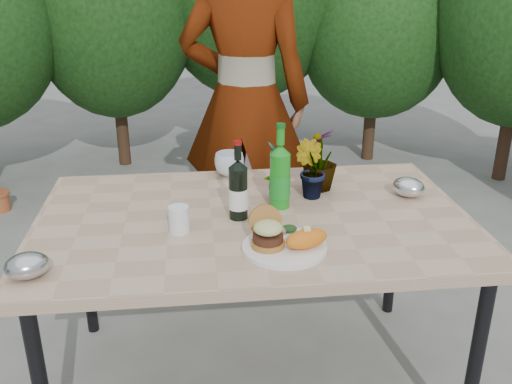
{
  "coord_description": "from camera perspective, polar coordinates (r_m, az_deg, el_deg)",
  "views": [
    {
      "loc": [
        -0.21,
        -1.91,
        1.64
      ],
      "look_at": [
        0.0,
        -0.08,
        0.88
      ],
      "focal_mm": 40.0,
      "sensor_mm": 36.0,
      "label": 1
    }
  ],
  "objects": [
    {
      "name": "wine_bottle",
      "position": [
        2.06,
        -1.79,
        0.16
      ],
      "size": [
        0.07,
        0.07,
        0.3
      ],
      "rotation": [
        0.0,
        0.0,
        -0.34
      ],
      "color": "black",
      "rests_on": "patio_table"
    },
    {
      "name": "person",
      "position": [
        3.0,
        -1.1,
        8.99
      ],
      "size": [
        0.77,
        0.6,
        1.88
      ],
      "primitive_type": "imported",
      "rotation": [
        0.0,
        0.0,
        2.9
      ],
      "color": "#926249",
      "rests_on": "ground"
    },
    {
      "name": "grilled_veg",
      "position": [
        1.96,
        2.94,
        -3.74
      ],
      "size": [
        0.08,
        0.05,
        0.03
      ],
      "color": "olive",
      "rests_on": "dinner_plate"
    },
    {
      "name": "burger_stack",
      "position": [
        1.87,
        1.13,
        -3.95
      ],
      "size": [
        0.11,
        0.16,
        0.11
      ],
      "color": "#B7722D",
      "rests_on": "dinner_plate"
    },
    {
      "name": "ground",
      "position": [
        2.52,
        -0.22,
        -18.08
      ],
      "size": [
        80.0,
        80.0,
        0.0
      ],
      "primitive_type": "plane",
      "color": "slate",
      "rests_on": "ground"
    },
    {
      "name": "sparkling_water",
      "position": [
        2.15,
        2.41,
        1.49
      ],
      "size": [
        0.08,
        0.08,
        0.33
      ],
      "rotation": [
        0.0,
        0.0,
        -0.17
      ],
      "color": "#198B1C",
      "rests_on": "patio_table"
    },
    {
      "name": "plastic_cup",
      "position": [
        2.0,
        -7.7,
        -2.73
      ],
      "size": [
        0.07,
        0.07,
        0.09
      ],
      "primitive_type": "cylinder",
      "color": "silver",
      "rests_on": "patio_table"
    },
    {
      "name": "seedling_right",
      "position": [
        2.34,
        6.44,
        3.27
      ],
      "size": [
        0.2,
        0.2,
        0.25
      ],
      "primitive_type": "imported",
      "rotation": [
        0.0,
        0.0,
        4.07
      ],
      "color": "#316221",
      "rests_on": "patio_table"
    },
    {
      "name": "foil_packet_right",
      "position": [
        2.36,
        15.0,
        0.48
      ],
      "size": [
        0.17,
        0.17,
        0.08
      ],
      "primitive_type": "ellipsoid",
      "rotation": [
        0.0,
        0.0,
        2.33
      ],
      "color": "silver",
      "rests_on": "patio_table"
    },
    {
      "name": "dinner_plate",
      "position": [
        1.88,
        2.86,
        -5.56
      ],
      "size": [
        0.28,
        0.28,
        0.01
      ],
      "primitive_type": "cylinder",
      "color": "white",
      "rests_on": "patio_table"
    },
    {
      "name": "seedling_left",
      "position": [
        2.21,
        2.23,
        1.99
      ],
      "size": [
        0.13,
        0.15,
        0.24
      ],
      "primitive_type": "imported",
      "rotation": [
        0.0,
        0.0,
        1.13
      ],
      "color": "#29511B",
      "rests_on": "patio_table"
    },
    {
      "name": "blue_bowl",
      "position": [
        2.5,
        -2.68,
        2.79
      ],
      "size": [
        0.15,
        0.15,
        0.1
      ],
      "primitive_type": "imported",
      "rotation": [
        0.0,
        0.0,
        0.22
      ],
      "color": "silver",
      "rests_on": "patio_table"
    },
    {
      "name": "sweet_potato",
      "position": [
        1.86,
        5.06,
        -4.67
      ],
      "size": [
        0.17,
        0.12,
        0.06
      ],
      "primitive_type": "ellipsoid",
      "rotation": [
        0.0,
        0.0,
        0.35
      ],
      "color": "orange",
      "rests_on": "dinner_plate"
    },
    {
      "name": "shrub_hedge",
      "position": [
        3.7,
        -1.31,
        15.51
      ],
      "size": [
        6.92,
        5.21,
        2.34
      ],
      "color": "#382316",
      "rests_on": "ground"
    },
    {
      "name": "foil_packet_left",
      "position": [
        1.84,
        -21.92,
        -6.85
      ],
      "size": [
        0.16,
        0.14,
        0.08
      ],
      "primitive_type": "ellipsoid",
      "rotation": [
        0.0,
        0.0,
        0.29
      ],
      "color": "#B1B4B8",
      "rests_on": "patio_table"
    },
    {
      "name": "patio_table",
      "position": [
        2.14,
        -0.24,
        -3.83
      ],
      "size": [
        1.6,
        1.0,
        0.75
      ],
      "color": "tan",
      "rests_on": "ground"
    },
    {
      "name": "seedling_mid",
      "position": [
        2.26,
        5.43,
        2.25
      ],
      "size": [
        0.16,
        0.16,
        0.23
      ],
      "primitive_type": "imported",
      "rotation": [
        0.0,
        0.0,
        2.35
      ],
      "color": "#28581E",
      "rests_on": "patio_table"
    }
  ]
}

